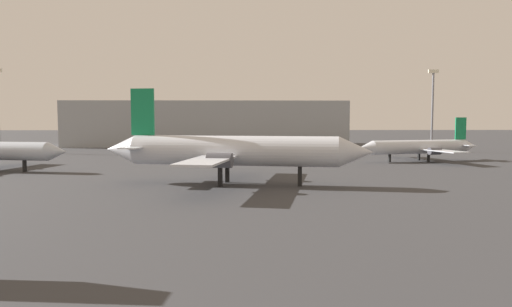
{
  "coord_description": "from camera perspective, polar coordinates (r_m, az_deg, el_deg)",
  "views": [
    {
      "loc": [
        1.7,
        -13.6,
        8.02
      ],
      "look_at": [
        3.36,
        49.87,
        3.23
      ],
      "focal_mm": 33.08,
      "sensor_mm": 36.0,
      "label": 1
    }
  ],
  "objects": [
    {
      "name": "airplane_on_taxiway",
      "position": [
        56.62,
        -2.96,
        0.33
      ],
      "size": [
        32.79,
        26.78,
        11.63
      ],
      "rotation": [
        0.0,
        0.0,
        -0.19
      ],
      "color": "silver",
      "rests_on": "ground_plane"
    },
    {
      "name": "light_mast_right",
      "position": [
        119.49,
        20.57,
        5.45
      ],
      "size": [
        2.4,
        0.5,
        19.4
      ],
      "color": "slate",
      "rests_on": "ground_plane"
    },
    {
      "name": "airplane_far_right",
      "position": [
        92.75,
        19.28,
        0.76
      ],
      "size": [
        24.83,
        20.99,
        8.14
      ],
      "rotation": [
        0.0,
        0.0,
        3.39
      ],
      "color": "silver",
      "rests_on": "ground_plane"
    },
    {
      "name": "terminal_building",
      "position": [
        140.33,
        -5.79,
        3.62
      ],
      "size": [
        78.67,
        24.5,
        12.74
      ],
      "primitive_type": "cube",
      "color": "#999EA3",
      "rests_on": "ground_plane"
    }
  ]
}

